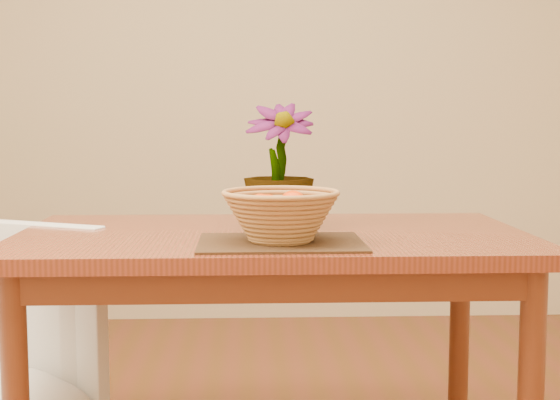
{
  "coord_description": "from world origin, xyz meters",
  "views": [
    {
      "loc": [
        -0.07,
        -1.83,
        1.06
      ],
      "look_at": [
        0.01,
        0.14,
        0.86
      ],
      "focal_mm": 50.0,
      "sensor_mm": 36.0,
      "label": 1
    }
  ],
  "objects": [
    {
      "name": "table",
      "position": [
        0.0,
        0.3,
        0.66
      ],
      "size": [
        1.4,
        0.8,
        0.75
      ],
      "color": "maroon",
      "rests_on": "floor"
    },
    {
      "name": "placemat",
      "position": [
        0.01,
        0.09,
        0.75
      ],
      "size": [
        0.41,
        0.31,
        0.01
      ],
      "primitive_type": "cube",
      "rotation": [
        0.0,
        0.0,
        0.01
      ],
      "color": "#3A2515",
      "rests_on": "table"
    },
    {
      "name": "wicker_basket",
      "position": [
        0.01,
        0.09,
        0.82
      ],
      "size": [
        0.3,
        0.3,
        0.12
      ],
      "color": "#AB7347",
      "rests_on": "placemat"
    },
    {
      "name": "potted_plant",
      "position": [
        0.02,
        0.37,
        0.93
      ],
      "size": [
        0.21,
        0.21,
        0.36
      ],
      "primitive_type": "imported",
      "rotation": [
        0.0,
        0.0,
        -0.04
      ],
      "color": "#204C15",
      "rests_on": "table"
    },
    {
      "name": "wall_back",
      "position": [
        0.0,
        2.25,
        1.35
      ],
      "size": [
        4.0,
        0.02,
        2.7
      ],
      "primitive_type": "cube",
      "color": "beige",
      "rests_on": "floor"
    },
    {
      "name": "orange_pile",
      "position": [
        0.01,
        0.09,
        0.84
      ],
      "size": [
        0.17,
        0.17,
        0.07
      ],
      "rotation": [
        0.0,
        0.0,
        0.37
      ],
      "color": "#FF5004",
      "rests_on": "wicker_basket"
    }
  ]
}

